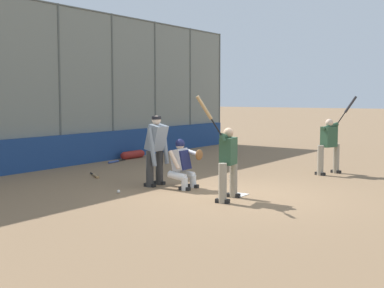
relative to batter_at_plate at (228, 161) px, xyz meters
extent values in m
plane|color=#846647|center=(-0.59, -0.14, -0.80)|extent=(160.00, 160.00, 0.00)
cube|color=white|center=(-0.59, -0.14, -0.79)|extent=(0.43, 0.43, 0.01)
cylinder|color=#515651|center=(-10.95, -6.73, 1.59)|extent=(0.08, 0.08, 4.78)
cylinder|color=#515651|center=(-8.65, -6.73, 1.59)|extent=(0.08, 0.08, 4.78)
cylinder|color=#515651|center=(-6.34, -6.73, 1.59)|extent=(0.08, 0.08, 4.78)
cylinder|color=#515651|center=(-4.04, -6.73, 1.59)|extent=(0.08, 0.08, 4.78)
cylinder|color=#515651|center=(-1.74, -6.73, 1.59)|extent=(0.08, 0.08, 4.78)
cube|color=gray|center=(-0.59, -6.73, 1.59)|extent=(20.71, 0.01, 4.78)
cube|color=navy|center=(-0.59, -6.63, -0.33)|extent=(20.30, 0.18, 0.94)
cylinder|color=gray|center=(-0.34, -0.05, -0.41)|extent=(0.16, 0.16, 0.79)
cube|color=black|center=(-0.34, -0.05, -0.76)|extent=(0.16, 0.30, 0.08)
cylinder|color=gray|center=(0.31, 0.06, -0.41)|extent=(0.16, 0.16, 0.79)
cube|color=black|center=(0.31, 0.06, -0.76)|extent=(0.16, 0.30, 0.08)
cube|color=#2D5138|center=(-0.01, 0.01, 0.19)|extent=(0.46, 0.32, 0.54)
sphere|color=tan|center=(-0.01, 0.01, 0.57)|extent=(0.20, 0.20, 0.20)
cylinder|color=#2D5138|center=(0.00, -0.02, 0.47)|extent=(0.56, 0.14, 0.20)
cylinder|color=#2D5138|center=(0.25, 0.03, 0.47)|extent=(0.14, 0.16, 0.15)
sphere|color=black|center=(0.26, 0.01, 0.53)|extent=(0.04, 0.04, 0.04)
cylinder|color=black|center=(0.33, -0.07, 0.69)|extent=(0.18, 0.18, 0.33)
cylinder|color=tan|center=(0.50, -0.24, 1.07)|extent=(0.28, 0.29, 0.48)
cylinder|color=silver|center=(-0.82, -1.38, -0.65)|extent=(0.15, 0.15, 0.29)
cylinder|color=silver|center=(-0.80, -1.57, -0.49)|extent=(0.20, 0.45, 0.22)
cube|color=black|center=(-0.82, -1.38, -0.76)|extent=(0.12, 0.27, 0.08)
cylinder|color=silver|center=(-0.43, -1.35, -0.65)|extent=(0.15, 0.15, 0.29)
cylinder|color=silver|center=(-0.42, -1.54, -0.49)|extent=(0.20, 0.45, 0.22)
cube|color=black|center=(-0.43, -1.35, -0.76)|extent=(0.12, 0.27, 0.08)
cube|color=#B7B7BC|center=(-0.61, -1.59, -0.14)|extent=(0.44, 0.37, 0.52)
cube|color=#191E47|center=(-0.62, -1.45, -0.14)|extent=(0.39, 0.16, 0.43)
sphere|color=beige|center=(-0.61, -1.59, 0.19)|extent=(0.19, 0.19, 0.19)
sphere|color=#191E47|center=(-0.61, -1.59, 0.22)|extent=(0.22, 0.22, 0.22)
cylinder|color=#B7B7BC|center=(-0.78, -1.38, 0.02)|extent=(0.24, 0.51, 0.15)
ellipsoid|color=brown|center=(-0.71, -1.14, -0.01)|extent=(0.31, 0.12, 0.24)
cylinder|color=beige|center=(-0.35, -1.57, -0.12)|extent=(0.11, 0.30, 0.42)
cylinder|color=#333333|center=(-0.76, -2.30, -0.38)|extent=(0.17, 0.17, 0.84)
cube|color=black|center=(-0.76, -2.30, -0.76)|extent=(0.12, 0.28, 0.08)
cylinder|color=#333333|center=(-0.38, -2.29, -0.38)|extent=(0.17, 0.17, 0.84)
cube|color=black|center=(-0.38, -2.29, -0.76)|extent=(0.12, 0.28, 0.08)
cube|color=gray|center=(-0.57, -2.24, 0.33)|extent=(0.47, 0.41, 0.64)
sphere|color=beige|center=(-0.57, -2.24, 0.74)|extent=(0.21, 0.21, 0.21)
cylinder|color=black|center=(-0.57, -2.24, 0.79)|extent=(0.22, 0.22, 0.07)
cylinder|color=gray|center=(-0.84, -2.18, 0.14)|extent=(0.14, 0.24, 0.89)
cylinder|color=gray|center=(-0.31, -2.16, 0.14)|extent=(0.15, 0.24, 0.89)
cylinder|color=gray|center=(-4.31, 0.35, -0.40)|extent=(0.17, 0.17, 0.80)
cube|color=black|center=(-4.31, 0.35, -0.76)|extent=(0.19, 0.30, 0.08)
cylinder|color=gray|center=(-4.94, 0.56, -0.40)|extent=(0.17, 0.17, 0.80)
cube|color=black|center=(-4.94, 0.56, -0.76)|extent=(0.19, 0.30, 0.08)
cube|color=#2D5138|center=(-4.63, 0.46, 0.21)|extent=(0.49, 0.38, 0.55)
sphere|color=beige|center=(-4.63, 0.46, 0.58)|extent=(0.20, 0.20, 0.20)
cylinder|color=#2D5138|center=(-4.63, 0.48, 0.49)|extent=(0.55, 0.31, 0.21)
cylinder|color=#2D5138|center=(-4.88, 0.57, 0.49)|extent=(0.10, 0.14, 0.15)
sphere|color=black|center=(-4.87, 0.59, 0.55)|extent=(0.04, 0.04, 0.04)
cylinder|color=black|center=(-4.90, 0.69, 0.70)|extent=(0.08, 0.22, 0.32)
cylinder|color=#28282D|center=(-4.96, 0.91, 1.07)|extent=(0.15, 0.33, 0.46)
sphere|color=black|center=(-1.08, -4.85, -0.77)|extent=(0.04, 0.04, 0.04)
cylinder|color=black|center=(-0.98, -4.70, -0.77)|extent=(0.22, 0.32, 0.03)
cylinder|color=tan|center=(-0.74, -4.34, -0.77)|extent=(0.33, 0.45, 0.07)
sphere|color=black|center=(-3.84, -6.04, -0.77)|extent=(0.04, 0.04, 0.04)
cylinder|color=black|center=(-3.66, -6.03, -0.77)|extent=(0.36, 0.06, 0.03)
cylinder|color=#334789|center=(-3.23, -5.98, -0.77)|extent=(0.50, 0.11, 0.07)
sphere|color=white|center=(0.64, -2.35, -0.76)|extent=(0.07, 0.07, 0.07)
cylinder|color=maroon|center=(-4.48, -6.25, -0.67)|extent=(0.86, 0.26, 0.26)
sphere|color=maroon|center=(-4.91, -6.25, -0.67)|extent=(0.25, 0.25, 0.25)
sphere|color=maroon|center=(-4.05, -6.25, -0.67)|extent=(0.25, 0.25, 0.25)
camera|label=1|loc=(9.25, 5.31, 1.30)|focal=50.00mm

